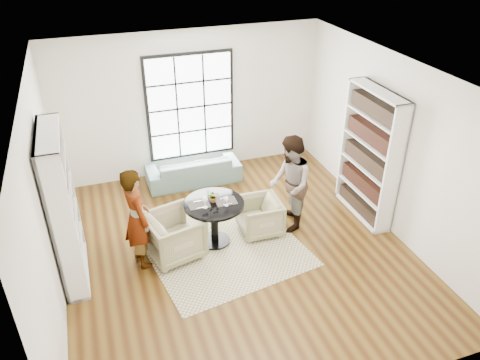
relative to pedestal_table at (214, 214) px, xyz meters
name	(u,v)px	position (x,y,z in m)	size (l,w,h in m)	color
ground	(237,250)	(0.29, -0.33, -0.57)	(6.00, 6.00, 0.00)	brown
room_shell	(227,169)	(0.29, 0.21, 0.68)	(6.00, 6.01, 6.00)	silver
rug	(223,246)	(0.09, -0.15, -0.57)	(2.43, 2.43, 0.01)	#BEB58E
pedestal_table	(214,214)	(0.00, 0.00, 0.00)	(1.00, 1.00, 0.79)	black
sofa	(193,169)	(0.17, 2.12, -0.30)	(1.91, 0.75, 0.56)	gray
armchair_left	(174,235)	(-0.71, -0.11, -0.19)	(0.82, 0.85, 0.77)	tan
armchair_right	(259,216)	(0.82, 0.03, -0.25)	(0.69, 0.71, 0.65)	tan
person_left	(137,218)	(-1.26, -0.11, 0.27)	(0.62, 0.41, 1.70)	gray
person_right	(290,184)	(1.37, 0.03, 0.30)	(0.85, 0.66, 1.74)	gray
placemat_left	(199,205)	(-0.24, 0.02, 0.22)	(0.34, 0.26, 0.01)	#262421
placemat_right	(226,201)	(0.20, -0.03, 0.22)	(0.34, 0.26, 0.01)	#262421
cutlery_left	(199,204)	(-0.24, 0.02, 0.23)	(0.14, 0.22, 0.01)	silver
cutlery_right	(226,201)	(0.20, -0.03, 0.23)	(0.14, 0.22, 0.01)	silver
wine_glass_left	(205,200)	(-0.17, -0.09, 0.37)	(0.10, 0.10, 0.21)	silver
wine_glass_right	(226,199)	(0.17, -0.14, 0.34)	(0.08, 0.08, 0.17)	silver
flower_centerpiece	(213,196)	(0.01, 0.05, 0.32)	(0.18, 0.15, 0.20)	gray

